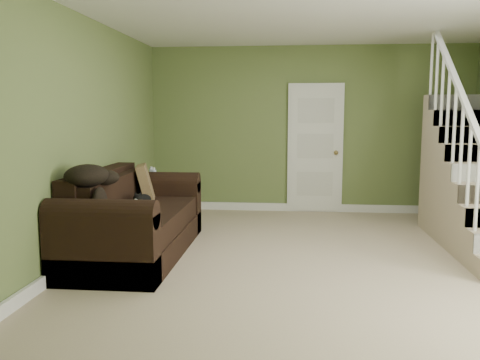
% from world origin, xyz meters
% --- Properties ---
extents(floor, '(5.00, 5.50, 0.01)m').
position_xyz_m(floor, '(0.00, 0.00, 0.00)').
color(floor, tan).
rests_on(floor, ground).
extents(ceiling, '(5.00, 5.50, 0.01)m').
position_xyz_m(ceiling, '(0.00, 0.00, 2.60)').
color(ceiling, white).
rests_on(ceiling, wall_back).
extents(wall_back, '(5.00, 0.04, 2.60)m').
position_xyz_m(wall_back, '(0.00, 2.75, 1.30)').
color(wall_back, olive).
rests_on(wall_back, floor).
extents(wall_front, '(5.00, 0.04, 2.60)m').
position_xyz_m(wall_front, '(0.00, -2.75, 1.30)').
color(wall_front, olive).
rests_on(wall_front, floor).
extents(wall_left, '(0.04, 5.50, 2.60)m').
position_xyz_m(wall_left, '(-2.50, 0.00, 1.30)').
color(wall_left, olive).
rests_on(wall_left, floor).
extents(baseboard_back, '(5.00, 0.04, 0.12)m').
position_xyz_m(baseboard_back, '(0.00, 2.72, 0.06)').
color(baseboard_back, white).
rests_on(baseboard_back, floor).
extents(baseboard_left, '(0.04, 5.50, 0.12)m').
position_xyz_m(baseboard_left, '(-2.47, 0.00, 0.06)').
color(baseboard_left, white).
rests_on(baseboard_left, floor).
extents(door, '(0.86, 0.12, 2.02)m').
position_xyz_m(door, '(0.10, 2.71, 1.01)').
color(door, white).
rests_on(door, floor).
extents(staircase, '(1.00, 2.51, 2.82)m').
position_xyz_m(staircase, '(1.99, 0.97, 0.64)').
color(staircase, tan).
rests_on(staircase, floor).
extents(sofa, '(1.02, 2.37, 0.94)m').
position_xyz_m(sofa, '(-2.02, 0.03, 0.36)').
color(sofa, black).
rests_on(sofa, floor).
extents(side_table, '(0.52, 0.52, 0.82)m').
position_xyz_m(side_table, '(-2.21, 1.40, 0.31)').
color(side_table, black).
rests_on(side_table, floor).
extents(cat, '(0.20, 0.43, 0.21)m').
position_xyz_m(cat, '(-1.93, 0.12, 0.59)').
color(cat, black).
rests_on(cat, sofa).
extents(banana, '(0.10, 0.18, 0.05)m').
position_xyz_m(banana, '(-1.70, -0.50, 0.53)').
color(banana, gold).
rests_on(banana, sofa).
extents(throw_pillow, '(0.32, 0.49, 0.46)m').
position_xyz_m(throw_pillow, '(-2.06, 0.69, 0.71)').
color(throw_pillow, '#4A341D').
rests_on(throw_pillow, sofa).
extents(throw_blanket, '(0.40, 0.53, 0.22)m').
position_xyz_m(throw_blanket, '(-2.23, -0.68, 0.97)').
color(throw_blanket, black).
rests_on(throw_blanket, sofa).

